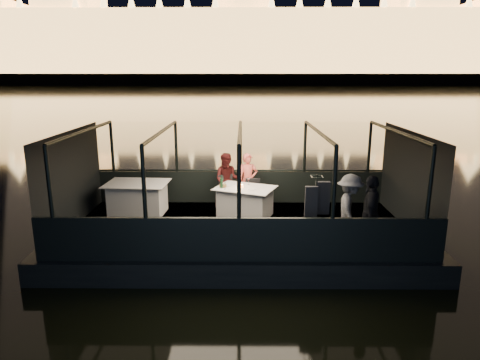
{
  "coord_description": "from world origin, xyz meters",
  "views": [
    {
      "loc": [
        0.08,
        -9.79,
        4.1
      ],
      "look_at": [
        0.0,
        0.4,
        1.55
      ],
      "focal_mm": 32.0,
      "sensor_mm": 36.0,
      "label": 1
    }
  ],
  "objects_px": {
    "person_man_maroon": "(227,180)",
    "passenger_stripe": "(350,205)",
    "person_woman_coral": "(248,180)",
    "chair_port_left": "(225,193)",
    "dining_table_central": "(245,202)",
    "chair_port_right": "(253,194)",
    "passenger_dark": "(370,211)",
    "wine_bottle": "(221,182)",
    "coat_stand": "(316,209)",
    "dining_table_aft": "(138,199)"
  },
  "relations": [
    {
      "from": "chair_port_left",
      "to": "wine_bottle",
      "type": "bearing_deg",
      "value": -117.35
    },
    {
      "from": "chair_port_right",
      "to": "person_woman_coral",
      "type": "distance_m",
      "value": 0.51
    },
    {
      "from": "coat_stand",
      "to": "passenger_dark",
      "type": "distance_m",
      "value": 1.14
    },
    {
      "from": "dining_table_aft",
      "to": "chair_port_right",
      "type": "bearing_deg",
      "value": 5.7
    },
    {
      "from": "person_man_maroon",
      "to": "passenger_stripe",
      "type": "height_order",
      "value": "passenger_stripe"
    },
    {
      "from": "wine_bottle",
      "to": "coat_stand",
      "type": "bearing_deg",
      "value": -46.68
    },
    {
      "from": "wine_bottle",
      "to": "chair_port_left",
      "type": "bearing_deg",
      "value": 85.28
    },
    {
      "from": "dining_table_central",
      "to": "passenger_stripe",
      "type": "distance_m",
      "value": 2.89
    },
    {
      "from": "chair_port_left",
      "to": "passenger_dark",
      "type": "bearing_deg",
      "value": -64.55
    },
    {
      "from": "chair_port_right",
      "to": "passenger_dark",
      "type": "xyz_separation_m",
      "value": [
        2.36,
        -2.66,
        0.4
      ]
    },
    {
      "from": "dining_table_central",
      "to": "wine_bottle",
      "type": "xyz_separation_m",
      "value": [
        -0.6,
        -0.05,
        0.53
      ]
    },
    {
      "from": "dining_table_aft",
      "to": "person_woman_coral",
      "type": "xyz_separation_m",
      "value": [
        2.89,
        0.69,
        0.36
      ]
    },
    {
      "from": "dining_table_aft",
      "to": "passenger_dark",
      "type": "height_order",
      "value": "passenger_dark"
    },
    {
      "from": "person_woman_coral",
      "to": "wine_bottle",
      "type": "xyz_separation_m",
      "value": [
        -0.68,
        -0.93,
        0.17
      ]
    },
    {
      "from": "person_woman_coral",
      "to": "person_man_maroon",
      "type": "relative_size",
      "value": 0.99
    },
    {
      "from": "wine_bottle",
      "to": "passenger_dark",
      "type": "bearing_deg",
      "value": -33.83
    },
    {
      "from": "chair_port_right",
      "to": "person_man_maroon",
      "type": "relative_size",
      "value": 0.56
    },
    {
      "from": "chair_port_left",
      "to": "passenger_dark",
      "type": "relative_size",
      "value": 0.56
    },
    {
      "from": "chair_port_left",
      "to": "passenger_stripe",
      "type": "xyz_separation_m",
      "value": [
        2.78,
        -2.4,
        0.4
      ]
    },
    {
      "from": "dining_table_aft",
      "to": "wine_bottle",
      "type": "distance_m",
      "value": 2.29
    },
    {
      "from": "dining_table_central",
      "to": "chair_port_left",
      "type": "bearing_deg",
      "value": 131.07
    },
    {
      "from": "person_man_maroon",
      "to": "passenger_dark",
      "type": "relative_size",
      "value": 0.93
    },
    {
      "from": "chair_port_left",
      "to": "person_woman_coral",
      "type": "xyz_separation_m",
      "value": [
        0.63,
        0.25,
        0.3
      ]
    },
    {
      "from": "person_man_maroon",
      "to": "wine_bottle",
      "type": "bearing_deg",
      "value": -93.01
    },
    {
      "from": "dining_table_central",
      "to": "person_man_maroon",
      "type": "bearing_deg",
      "value": 120.62
    },
    {
      "from": "person_woman_coral",
      "to": "person_man_maroon",
      "type": "distance_m",
      "value": 0.57
    },
    {
      "from": "chair_port_right",
      "to": "coat_stand",
      "type": "bearing_deg",
      "value": -66.94
    },
    {
      "from": "chair_port_right",
      "to": "person_man_maroon",
      "type": "bearing_deg",
      "value": 153.16
    },
    {
      "from": "person_woman_coral",
      "to": "person_man_maroon",
      "type": "xyz_separation_m",
      "value": [
        -0.56,
        -0.06,
        0.0
      ]
    },
    {
      "from": "dining_table_central",
      "to": "person_man_maroon",
      "type": "height_order",
      "value": "person_man_maroon"
    },
    {
      "from": "chair_port_left",
      "to": "dining_table_central",
      "type": "bearing_deg",
      "value": -71.56
    },
    {
      "from": "chair_port_left",
      "to": "chair_port_right",
      "type": "bearing_deg",
      "value": -32.96
    },
    {
      "from": "passenger_stripe",
      "to": "chair_port_left",
      "type": "bearing_deg",
      "value": 58.01
    },
    {
      "from": "person_man_maroon",
      "to": "passenger_stripe",
      "type": "distance_m",
      "value": 3.76
    },
    {
      "from": "person_man_maroon",
      "to": "wine_bottle",
      "type": "relative_size",
      "value": 4.68
    },
    {
      "from": "dining_table_central",
      "to": "chair_port_right",
      "type": "distance_m",
      "value": 0.53
    },
    {
      "from": "person_man_maroon",
      "to": "passenger_dark",
      "type": "xyz_separation_m",
      "value": [
        3.05,
        -2.98,
        0.1
      ]
    },
    {
      "from": "dining_table_aft",
      "to": "wine_bottle",
      "type": "bearing_deg",
      "value": -6.04
    },
    {
      "from": "dining_table_aft",
      "to": "chair_port_left",
      "type": "xyz_separation_m",
      "value": [
        2.27,
        0.44,
        0.06
      ]
    },
    {
      "from": "person_woman_coral",
      "to": "coat_stand",
      "type": "bearing_deg",
      "value": -75.03
    },
    {
      "from": "dining_table_aft",
      "to": "person_woman_coral",
      "type": "height_order",
      "value": "person_woman_coral"
    },
    {
      "from": "passenger_stripe",
      "to": "wine_bottle",
      "type": "height_order",
      "value": "passenger_stripe"
    },
    {
      "from": "dining_table_aft",
      "to": "passenger_stripe",
      "type": "relative_size",
      "value": 1.03
    },
    {
      "from": "passenger_stripe",
      "to": "wine_bottle",
      "type": "bearing_deg",
      "value": 67.44
    },
    {
      "from": "chair_port_left",
      "to": "person_man_maroon",
      "type": "bearing_deg",
      "value": 49.25
    },
    {
      "from": "dining_table_aft",
      "to": "chair_port_right",
      "type": "height_order",
      "value": "chair_port_right"
    },
    {
      "from": "chair_port_right",
      "to": "person_woman_coral",
      "type": "height_order",
      "value": "person_woman_coral"
    },
    {
      "from": "chair_port_left",
      "to": "passenger_dark",
      "type": "distance_m",
      "value": 4.2
    },
    {
      "from": "dining_table_central",
      "to": "chair_port_right",
      "type": "xyz_separation_m",
      "value": [
        0.21,
        0.49,
        0.06
      ]
    },
    {
      "from": "dining_table_aft",
      "to": "person_woman_coral",
      "type": "distance_m",
      "value": 3.0
    }
  ]
}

